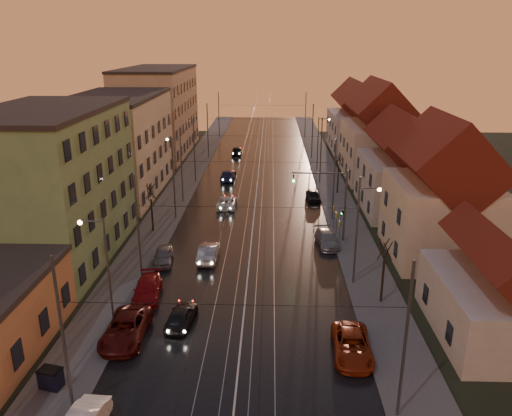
# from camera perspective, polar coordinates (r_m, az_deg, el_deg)

# --- Properties ---
(ground) EXTENTS (160.00, 160.00, 0.00)m
(ground) POSITION_cam_1_polar(r_m,az_deg,el_deg) (33.34, -1.79, -15.59)
(ground) COLOR black
(ground) RESTS_ON ground
(road) EXTENTS (16.00, 120.00, 0.04)m
(road) POSITION_cam_1_polar(r_m,az_deg,el_deg) (70.07, 0.18, 3.16)
(road) COLOR black
(road) RESTS_ON ground
(sidewalk_left) EXTENTS (4.00, 120.00, 0.15)m
(sidewalk_left) POSITION_cam_1_polar(r_m,az_deg,el_deg) (71.03, -7.93, 3.24)
(sidewalk_left) COLOR #4C4C4C
(sidewalk_left) RESTS_ON ground
(sidewalk_right) EXTENTS (4.00, 120.00, 0.15)m
(sidewalk_right) POSITION_cam_1_polar(r_m,az_deg,el_deg) (70.51, 8.34, 3.11)
(sidewalk_right) COLOR #4C4C4C
(sidewalk_right) RESTS_ON ground
(tram_rail_0) EXTENTS (0.06, 120.00, 0.03)m
(tram_rail_0) POSITION_cam_1_polar(r_m,az_deg,el_deg) (70.16, -1.62, 3.20)
(tram_rail_0) COLOR gray
(tram_rail_0) RESTS_ON road
(tram_rail_1) EXTENTS (0.06, 120.00, 0.03)m
(tram_rail_1) POSITION_cam_1_polar(r_m,az_deg,el_deg) (70.09, -0.45, 3.20)
(tram_rail_1) COLOR gray
(tram_rail_1) RESTS_ON road
(tram_rail_2) EXTENTS (0.06, 120.00, 0.03)m
(tram_rail_2) POSITION_cam_1_polar(r_m,az_deg,el_deg) (70.05, 0.81, 3.19)
(tram_rail_2) COLOR gray
(tram_rail_2) RESTS_ON road
(tram_rail_3) EXTENTS (0.06, 120.00, 0.03)m
(tram_rail_3) POSITION_cam_1_polar(r_m,az_deg,el_deg) (70.04, 1.98, 3.17)
(tram_rail_3) COLOR gray
(tram_rail_3) RESTS_ON road
(apartment_left_1) EXTENTS (10.00, 18.00, 13.00)m
(apartment_left_1) POSITION_cam_1_polar(r_m,az_deg,el_deg) (47.40, -22.43, 2.24)
(apartment_left_1) COLOR #5F905B
(apartment_left_1) RESTS_ON ground
(apartment_left_2) EXTENTS (10.00, 20.00, 12.00)m
(apartment_left_2) POSITION_cam_1_polar(r_m,az_deg,el_deg) (65.72, -15.52, 6.80)
(apartment_left_2) COLOR beige
(apartment_left_2) RESTS_ON ground
(apartment_left_3) EXTENTS (10.00, 24.00, 14.00)m
(apartment_left_3) POSITION_cam_1_polar(r_m,az_deg,el_deg) (88.44, -11.10, 10.70)
(apartment_left_3) COLOR tan
(apartment_left_3) RESTS_ON ground
(house_right_0) EXTENTS (8.16, 10.20, 5.80)m
(house_right_0) POSITION_cam_1_polar(r_m,az_deg,el_deg) (36.75, 26.24, -8.95)
(house_right_0) COLOR #BAB7AC
(house_right_0) RESTS_ON ground
(house_right_1) EXTENTS (8.67, 10.20, 10.80)m
(house_right_1) POSITION_cam_1_polar(r_m,az_deg,el_deg) (47.04, 20.47, 1.02)
(house_right_1) COLOR beige
(house_right_1) RESTS_ON ground
(house_right_2) EXTENTS (9.18, 12.24, 9.20)m
(house_right_2) POSITION_cam_1_polar(r_m,az_deg,el_deg) (59.24, 16.56, 4.10)
(house_right_2) COLOR #BAB7AC
(house_right_2) RESTS_ON ground
(house_right_3) EXTENTS (9.18, 14.28, 11.50)m
(house_right_3) POSITION_cam_1_polar(r_m,az_deg,el_deg) (73.26, 13.80, 7.96)
(house_right_3) COLOR beige
(house_right_3) RESTS_ON ground
(house_right_4) EXTENTS (9.18, 16.32, 10.00)m
(house_right_4) POSITION_cam_1_polar(r_m,az_deg,el_deg) (90.83, 11.50, 9.63)
(house_right_4) COLOR #BAB7AC
(house_right_4) RESTS_ON ground
(catenary_pole_l_0) EXTENTS (0.16, 0.16, 9.00)m
(catenary_pole_l_0) POSITION_cam_1_polar(r_m,az_deg,el_deg) (27.84, -21.20, -13.58)
(catenary_pole_l_0) COLOR #595B60
(catenary_pole_l_0) RESTS_ON ground
(catenary_pole_r_0) EXTENTS (0.16, 0.16, 9.00)m
(catenary_pole_r_0) POSITION_cam_1_polar(r_m,az_deg,el_deg) (26.67, 16.68, -14.56)
(catenary_pole_r_0) COLOR #595B60
(catenary_pole_r_0) RESTS_ON ground
(catenary_pole_l_1) EXTENTS (0.16, 0.16, 9.00)m
(catenary_pole_l_1) POSITION_cam_1_polar(r_m,az_deg,el_deg) (40.55, -13.31, -2.45)
(catenary_pole_l_1) COLOR #595B60
(catenary_pole_l_1) RESTS_ON ground
(catenary_pole_r_1) EXTENTS (0.16, 0.16, 9.00)m
(catenary_pole_r_1) POSITION_cam_1_polar(r_m,az_deg,el_deg) (39.76, 11.42, -2.74)
(catenary_pole_r_1) COLOR #595B60
(catenary_pole_r_1) RESTS_ON ground
(catenary_pole_l_2) EXTENTS (0.16, 0.16, 9.00)m
(catenary_pole_l_2) POSITION_cam_1_polar(r_m,az_deg,el_deg) (54.45, -9.39, 3.23)
(catenary_pole_l_2) COLOR #595B60
(catenary_pole_l_2) RESTS_ON ground
(catenary_pole_r_2) EXTENTS (0.16, 0.16, 9.00)m
(catenary_pole_r_2) POSITION_cam_1_polar(r_m,az_deg,el_deg) (53.86, 8.91, 3.09)
(catenary_pole_r_2) COLOR #595B60
(catenary_pole_r_2) RESTS_ON ground
(catenary_pole_l_3) EXTENTS (0.16, 0.16, 9.00)m
(catenary_pole_l_3) POSITION_cam_1_polar(r_m,az_deg,el_deg) (68.81, -7.07, 6.57)
(catenary_pole_l_3) COLOR #595B60
(catenary_pole_l_3) RESTS_ON ground
(catenary_pole_r_3) EXTENTS (0.16, 0.16, 9.00)m
(catenary_pole_r_3) POSITION_cam_1_polar(r_m,az_deg,el_deg) (68.34, 7.43, 6.47)
(catenary_pole_r_3) COLOR #595B60
(catenary_pole_r_3) RESTS_ON ground
(catenary_pole_l_4) EXTENTS (0.16, 0.16, 9.00)m
(catenary_pole_l_4) POSITION_cam_1_polar(r_m,az_deg,el_deg) (83.39, -5.54, 8.75)
(catenary_pole_l_4) COLOR #595B60
(catenary_pole_l_4) RESTS_ON ground
(catenary_pole_r_4) EXTENTS (0.16, 0.16, 9.00)m
(catenary_pole_r_4) POSITION_cam_1_polar(r_m,az_deg,el_deg) (83.01, 6.47, 8.67)
(catenary_pole_r_4) COLOR #595B60
(catenary_pole_r_4) RESTS_ON ground
(catenary_pole_l_5) EXTENTS (0.16, 0.16, 9.00)m
(catenary_pole_l_5) POSITION_cam_1_polar(r_m,az_deg,el_deg) (101.05, -4.27, 10.52)
(catenary_pole_l_5) COLOR #595B60
(catenary_pole_l_5) RESTS_ON ground
(catenary_pole_r_5) EXTENTS (0.16, 0.16, 9.00)m
(catenary_pole_r_5) POSITION_cam_1_polar(r_m,az_deg,el_deg) (100.74, 5.67, 10.45)
(catenary_pole_r_5) COLOR #595B60
(catenary_pole_r_5) RESTS_ON ground
(street_lamp_0) EXTENTS (1.75, 0.32, 8.00)m
(street_lamp_0) POSITION_cam_1_polar(r_m,az_deg,el_deg) (34.39, -17.08, -6.02)
(street_lamp_0) COLOR #595B60
(street_lamp_0) RESTS_ON ground
(street_lamp_1) EXTENTS (1.75, 0.32, 8.00)m
(street_lamp_1) POSITION_cam_1_polar(r_m,az_deg,el_deg) (40.64, 11.94, -1.72)
(street_lamp_1) COLOR #595B60
(street_lamp_1) RESTS_ON ground
(street_lamp_2) EXTENTS (1.75, 0.32, 8.00)m
(street_lamp_2) POSITION_cam_1_polar(r_m,az_deg,el_deg) (60.15, -8.82, 5.11)
(street_lamp_2) COLOR #595B60
(street_lamp_2) RESTS_ON ground
(street_lamp_3) EXTENTS (1.75, 0.32, 8.00)m
(street_lamp_3) POSITION_cam_1_polar(r_m,az_deg,el_deg) (75.15, 7.33, 7.89)
(street_lamp_3) COLOR #595B60
(street_lamp_3) RESTS_ON ground
(traffic_light_mast) EXTENTS (5.30, 0.32, 7.20)m
(traffic_light_mast) POSITION_cam_1_polar(r_m,az_deg,el_deg) (48.04, 9.03, 1.29)
(traffic_light_mast) COLOR #595B60
(traffic_light_mast) RESTS_ON ground
(bare_tree_0) EXTENTS (1.09, 1.09, 5.11)m
(bare_tree_0) POSITION_cam_1_polar(r_m,az_deg,el_deg) (51.63, -11.83, -0.11)
(bare_tree_0) COLOR black
(bare_tree_0) RESTS_ON ground
(bare_tree_1) EXTENTS (1.09, 1.09, 5.11)m
(bare_tree_1) POSITION_cam_1_polar(r_m,az_deg,el_deg) (38.17, 14.34, -7.20)
(bare_tree_1) COLOR black
(bare_tree_1) RESTS_ON ground
(bare_tree_2) EXTENTS (1.09, 1.09, 5.11)m
(bare_tree_2) POSITION_cam_1_polar(r_m,az_deg,el_deg) (64.19, 9.37, 3.73)
(bare_tree_2) COLOR black
(bare_tree_2) RESTS_ON ground
(driving_car_0) EXTENTS (2.04, 4.17, 1.37)m
(driving_car_0) POSITION_cam_1_polar(r_m,az_deg,el_deg) (35.62, -8.53, -12.07)
(driving_car_0) COLOR black
(driving_car_0) RESTS_ON ground
(driving_car_1) EXTENTS (1.63, 4.50, 1.47)m
(driving_car_1) POSITION_cam_1_polar(r_m,az_deg,el_deg) (44.91, -5.46, -5.08)
(driving_car_1) COLOR gray
(driving_car_1) RESTS_ON ground
(driving_car_2) EXTENTS (2.18, 4.67, 1.29)m
(driving_car_2) POSITION_cam_1_polar(r_m,az_deg,el_deg) (58.70, -3.32, 0.66)
(driving_car_2) COLOR silver
(driving_car_2) RESTS_ON ground
(driving_car_3) EXTENTS (2.03, 4.91, 1.42)m
(driving_car_3) POSITION_cam_1_polar(r_m,az_deg,el_deg) (70.32, -3.19, 3.77)
(driving_car_3) COLOR #161E43
(driving_car_3) RESTS_ON ground
(driving_car_4) EXTENTS (1.78, 4.24, 1.43)m
(driving_car_4) POSITION_cam_1_polar(r_m,az_deg,el_deg) (86.04, -2.20, 6.56)
(driving_car_4) COLOR black
(driving_car_4) RESTS_ON ground
(parked_left_1) EXTENTS (2.54, 5.48, 1.52)m
(parked_left_1) POSITION_cam_1_polar(r_m,az_deg,el_deg) (34.75, -14.69, -13.22)
(parked_left_1) COLOR #4E100D
(parked_left_1) RESTS_ON ground
(parked_left_2) EXTENTS (2.34, 4.88, 1.37)m
(parked_left_2) POSITION_cam_1_polar(r_m,az_deg,el_deg) (39.46, -12.32, -9.07)
(parked_left_2) COLOR maroon
(parked_left_2) RESTS_ON ground
(parked_left_3) EXTENTS (2.02, 4.07, 1.33)m
(parked_left_3) POSITION_cam_1_polar(r_m,az_deg,el_deg) (45.04, -10.55, -5.36)
(parked_left_3) COLOR gray
(parked_left_3) RESTS_ON ground
(parked_right_0) EXTENTS (2.53, 5.13, 1.40)m
(parked_right_0) POSITION_cam_1_polar(r_m,az_deg,el_deg) (32.78, 10.91, -15.16)
(parked_right_0) COLOR maroon
(parked_right_0) RESTS_ON ground
(parked_right_1) EXTENTS (2.30, 4.72, 1.32)m
(parked_right_1) POSITION_cam_1_polar(r_m,az_deg,el_deg) (48.31, 8.12, -3.53)
(parked_right_1) COLOR gray
(parked_right_1) RESTS_ON ground
(parked_right_2) EXTENTS (1.80, 3.87, 1.28)m
(parked_right_2) POSITION_cam_1_polar(r_m,az_deg,el_deg) (61.46, 6.54, 1.40)
(parked_right_2) COLOR black
(parked_right_2) RESTS_ON ground
(dumpster) EXTENTS (1.36, 1.06, 1.10)m
(dumpster) POSITION_cam_1_polar(r_m,az_deg,el_deg) (31.78, -22.40, -17.59)
(dumpster) COLOR black
(dumpster) RESTS_ON sidewalk_left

